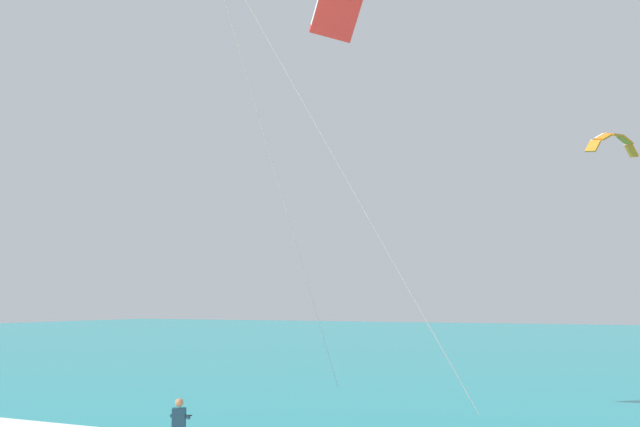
# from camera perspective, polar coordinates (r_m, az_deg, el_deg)

# --- Properties ---
(sea) EXTENTS (200.00, 120.00, 0.20)m
(sea) POSITION_cam_1_polar(r_m,az_deg,el_deg) (76.93, 17.07, -9.72)
(sea) COLOR teal
(sea) RESTS_ON ground
(kitesurfer) EXTENTS (0.66, 0.65, 1.69)m
(kitesurfer) POSITION_cam_1_polar(r_m,az_deg,el_deg) (20.07, -11.08, -16.23)
(kitesurfer) COLOR #143347
(kitesurfer) RESTS_ON ground
(kite_distant) EXTENTS (2.94, 3.42, 1.42)m
(kite_distant) POSITION_cam_1_polar(r_m,az_deg,el_deg) (48.08, 22.12, 5.28)
(kite_distant) COLOR orange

